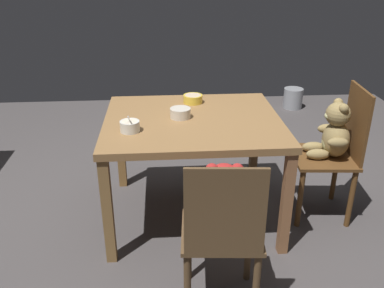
{
  "coord_description": "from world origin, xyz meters",
  "views": [
    {
      "loc": [
        -0.19,
        -2.47,
        1.68
      ],
      "look_at": [
        0.0,
        0.05,
        0.52
      ],
      "focal_mm": 38.84,
      "sensor_mm": 36.0,
      "label": 1
    }
  ],
  "objects_px": {
    "teddy_chair_near_front": "(223,215)",
    "dining_table": "(193,130)",
    "teddy_chair_near_right": "(333,140)",
    "porridge_bowl_yellow_far_center": "(193,99)",
    "porridge_bowl_cream_center": "(180,113)",
    "metal_pail": "(293,98)",
    "porridge_bowl_white_near_left": "(130,126)"
  },
  "relations": [
    {
      "from": "teddy_chair_near_front",
      "to": "dining_table",
      "type": "bearing_deg",
      "value": 9.72
    },
    {
      "from": "dining_table",
      "to": "porridge_bowl_cream_center",
      "type": "distance_m",
      "value": 0.14
    },
    {
      "from": "porridge_bowl_white_near_left",
      "to": "metal_pail",
      "type": "height_order",
      "value": "porridge_bowl_white_near_left"
    },
    {
      "from": "teddy_chair_near_right",
      "to": "metal_pail",
      "type": "distance_m",
      "value": 2.27
    },
    {
      "from": "porridge_bowl_yellow_far_center",
      "to": "porridge_bowl_white_near_left",
      "type": "height_order",
      "value": "porridge_bowl_white_near_left"
    },
    {
      "from": "dining_table",
      "to": "porridge_bowl_white_near_left",
      "type": "relative_size",
      "value": 9.01
    },
    {
      "from": "porridge_bowl_yellow_far_center",
      "to": "teddy_chair_near_right",
      "type": "bearing_deg",
      "value": -20.87
    },
    {
      "from": "dining_table",
      "to": "porridge_bowl_yellow_far_center",
      "type": "height_order",
      "value": "porridge_bowl_yellow_far_center"
    },
    {
      "from": "dining_table",
      "to": "metal_pail",
      "type": "bearing_deg",
      "value": 57.56
    },
    {
      "from": "teddy_chair_near_right",
      "to": "porridge_bowl_white_near_left",
      "type": "xyz_separation_m",
      "value": [
        -1.32,
        -0.15,
        0.2
      ]
    },
    {
      "from": "porridge_bowl_white_near_left",
      "to": "metal_pail",
      "type": "xyz_separation_m",
      "value": [
        1.75,
        2.34,
        -0.64
      ]
    },
    {
      "from": "dining_table",
      "to": "porridge_bowl_cream_center",
      "type": "height_order",
      "value": "porridge_bowl_cream_center"
    },
    {
      "from": "teddy_chair_near_front",
      "to": "teddy_chair_near_right",
      "type": "relative_size",
      "value": 0.96
    },
    {
      "from": "teddy_chair_near_right",
      "to": "porridge_bowl_yellow_far_center",
      "type": "xyz_separation_m",
      "value": [
        -0.91,
        0.35,
        0.2
      ]
    },
    {
      "from": "dining_table",
      "to": "porridge_bowl_white_near_left",
      "type": "xyz_separation_m",
      "value": [
        -0.39,
        -0.19,
        0.12
      ]
    },
    {
      "from": "metal_pail",
      "to": "teddy_chair_near_front",
      "type": "bearing_deg",
      "value": -113.22
    },
    {
      "from": "teddy_chair_near_front",
      "to": "teddy_chair_near_right",
      "type": "bearing_deg",
      "value": -41.83
    },
    {
      "from": "porridge_bowl_cream_center",
      "to": "teddy_chair_near_front",
      "type": "bearing_deg",
      "value": -80.03
    },
    {
      "from": "porridge_bowl_yellow_far_center",
      "to": "metal_pail",
      "type": "bearing_deg",
      "value": 53.95
    },
    {
      "from": "porridge_bowl_cream_center",
      "to": "porridge_bowl_white_near_left",
      "type": "bearing_deg",
      "value": -146.35
    },
    {
      "from": "porridge_bowl_white_near_left",
      "to": "porridge_bowl_cream_center",
      "type": "xyz_separation_m",
      "value": [
        0.31,
        0.21,
        -0.0
      ]
    },
    {
      "from": "metal_pail",
      "to": "porridge_bowl_cream_center",
      "type": "bearing_deg",
      "value": -124.12
    },
    {
      "from": "teddy_chair_near_right",
      "to": "porridge_bowl_white_near_left",
      "type": "relative_size",
      "value": 7.35
    },
    {
      "from": "porridge_bowl_white_near_left",
      "to": "porridge_bowl_cream_center",
      "type": "height_order",
      "value": "porridge_bowl_white_near_left"
    },
    {
      "from": "dining_table",
      "to": "teddy_chair_near_front",
      "type": "distance_m",
      "value": 0.86
    },
    {
      "from": "teddy_chair_near_front",
      "to": "porridge_bowl_cream_center",
      "type": "distance_m",
      "value": 0.91
    },
    {
      "from": "dining_table",
      "to": "metal_pail",
      "type": "xyz_separation_m",
      "value": [
        1.37,
        2.15,
        -0.53
      ]
    },
    {
      "from": "teddy_chair_near_front",
      "to": "porridge_bowl_cream_center",
      "type": "height_order",
      "value": "teddy_chair_near_front"
    },
    {
      "from": "dining_table",
      "to": "metal_pail",
      "type": "distance_m",
      "value": 2.6
    },
    {
      "from": "teddy_chair_near_right",
      "to": "porridge_bowl_cream_center",
      "type": "relative_size",
      "value": 6.96
    },
    {
      "from": "teddy_chair_near_front",
      "to": "metal_pail",
      "type": "height_order",
      "value": "teddy_chair_near_front"
    },
    {
      "from": "porridge_bowl_cream_center",
      "to": "metal_pail",
      "type": "xyz_separation_m",
      "value": [
        1.44,
        2.13,
        -0.64
      ]
    }
  ]
}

